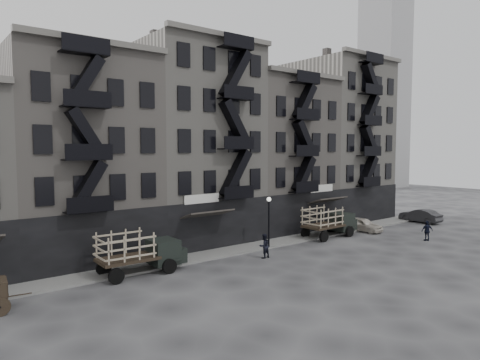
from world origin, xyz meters
TOP-DOWN VIEW (x-y plane):
  - ground at (0.00, 0.00)m, footprint 140.00×140.00m
  - sidewalk at (0.00, 3.75)m, footprint 55.00×2.50m
  - building_midwest at (-10.00, 9.83)m, footprint 10.00×11.35m
  - building_center at (-0.00, 9.82)m, footprint 10.00×11.35m
  - building_mideast at (10.00, 9.83)m, footprint 10.00×11.35m
  - building_east at (20.00, 9.82)m, footprint 10.00×11.35m
  - lamp_post at (3.00, 2.60)m, footprint 0.36×0.36m
  - distant_tower at (60.00, 30.00)m, footprint 8.00×8.00m
  - stake_truck_west at (-8.37, 2.57)m, footprint 5.83×2.50m
  - stake_truck_east at (10.53, 2.60)m, footprint 5.84×2.48m
  - car_east at (15.27, 2.36)m, footprint 1.97×4.15m
  - car_far at (24.69, 1.56)m, footprint 1.72×4.56m
  - pedestrian_mid at (0.77, 0.64)m, footprint 0.92×0.73m
  - policeman at (16.15, -3.84)m, footprint 1.13×0.90m

SIDE VIEW (x-z plane):
  - ground at x=0.00m, z-range 0.00..0.00m
  - sidewalk at x=0.00m, z-range 0.00..0.15m
  - car_east at x=15.27m, z-range 0.00..1.37m
  - car_far at x=24.69m, z-range 0.00..1.49m
  - policeman at x=16.15m, z-range 0.00..1.80m
  - pedestrian_mid at x=0.77m, z-range 0.00..1.84m
  - stake_truck_west at x=-8.37m, z-range 0.21..3.10m
  - stake_truck_east at x=10.53m, z-range 0.21..3.12m
  - lamp_post at x=3.00m, z-range 0.64..4.92m
  - building_midwest at x=-10.00m, z-range -0.60..15.60m
  - building_mideast at x=10.00m, z-range -0.60..15.60m
  - building_center at x=0.00m, z-range -0.60..17.60m
  - building_east at x=20.00m, z-range -0.60..18.60m
  - distant_tower at x=60.00m, z-range 0.76..66.76m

